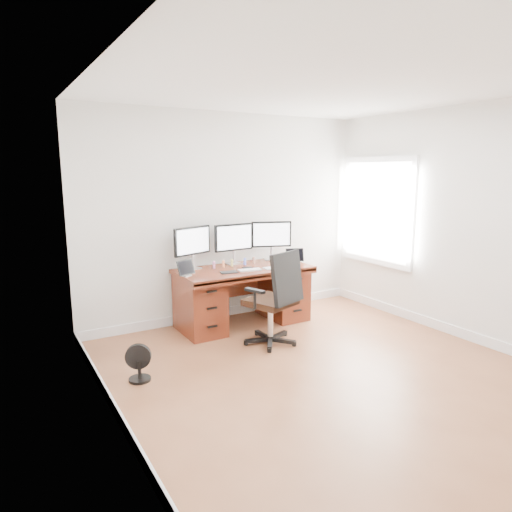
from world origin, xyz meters
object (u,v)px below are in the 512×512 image
office_chair (274,314)px  floor_fan (139,363)px  desk (243,294)px  monitor_center (234,239)px  keyboard (250,270)px

office_chair → floor_fan: size_ratio=3.06×
desk → office_chair: office_chair is taller
floor_fan → monitor_center: (1.63, 1.17, 0.91)m
keyboard → monitor_center: bearing=97.2°
office_chair → monitor_center: monitor_center is taller
desk → floor_fan: size_ratio=4.77×
floor_fan → monitor_center: bearing=59.5°
floor_fan → office_chair: bearing=28.8°
office_chair → monitor_center: bearing=68.1°
floor_fan → monitor_center: size_ratio=0.65×
floor_fan → keyboard: (1.62, 0.73, 0.58)m
keyboard → desk: bearing=95.2°
desk → floor_fan: bearing=-150.4°
desk → office_chair: 0.80m
desk → monitor_center: (0.00, 0.24, 0.68)m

